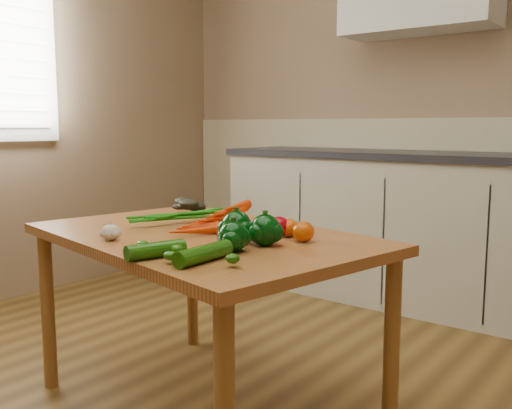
{
  "coord_description": "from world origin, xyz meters",
  "views": [
    {
      "loc": [
        1.28,
        -1.02,
        1.05
      ],
      "look_at": [
        -0.05,
        0.69,
        0.75
      ],
      "focal_mm": 40.0,
      "sensor_mm": 36.0,
      "label": 1
    }
  ],
  "objects_px": {
    "leafy_greens": "(190,203)",
    "tomato_b": "(289,228)",
    "zucchini_a": "(204,254)",
    "table": "(202,254)",
    "carrot_bunch": "(205,221)",
    "pepper_a": "(237,227)",
    "tomato_a": "(279,227)",
    "pepper_b": "(265,230)",
    "zucchini_b": "(156,250)",
    "pepper_c": "(233,237)",
    "tomato_c": "(303,232)",
    "garlic_bulb": "(111,232)"
  },
  "relations": [
    {
      "from": "pepper_a",
      "to": "tomato_a",
      "type": "bearing_deg",
      "value": 71.42
    },
    {
      "from": "table",
      "to": "carrot_bunch",
      "type": "bearing_deg",
      "value": 135.59
    },
    {
      "from": "leafy_greens",
      "to": "carrot_bunch",
      "type": "bearing_deg",
      "value": -37.26
    },
    {
      "from": "carrot_bunch",
      "to": "zucchini_a",
      "type": "bearing_deg",
      "value": -36.65
    },
    {
      "from": "garlic_bulb",
      "to": "pepper_a",
      "type": "bearing_deg",
      "value": 33.2
    },
    {
      "from": "garlic_bulb",
      "to": "pepper_a",
      "type": "distance_m",
      "value": 0.42
    },
    {
      "from": "table",
      "to": "pepper_a",
      "type": "height_order",
      "value": "pepper_a"
    },
    {
      "from": "pepper_b",
      "to": "zucchini_a",
      "type": "height_order",
      "value": "pepper_b"
    },
    {
      "from": "zucchini_a",
      "to": "table",
      "type": "bearing_deg",
      "value": 133.84
    },
    {
      "from": "zucchini_b",
      "to": "pepper_b",
      "type": "bearing_deg",
      "value": 66.49
    },
    {
      "from": "pepper_a",
      "to": "pepper_c",
      "type": "relative_size",
      "value": 1.12
    },
    {
      "from": "garlic_bulb",
      "to": "zucchini_a",
      "type": "distance_m",
      "value": 0.46
    },
    {
      "from": "tomato_b",
      "to": "pepper_c",
      "type": "bearing_deg",
      "value": -90.33
    },
    {
      "from": "garlic_bulb",
      "to": "tomato_c",
      "type": "height_order",
      "value": "tomato_c"
    },
    {
      "from": "carrot_bunch",
      "to": "zucchini_b",
      "type": "distance_m",
      "value": 0.48
    },
    {
      "from": "pepper_a",
      "to": "tomato_b",
      "type": "relative_size",
      "value": 1.53
    },
    {
      "from": "zucchini_b",
      "to": "garlic_bulb",
      "type": "bearing_deg",
      "value": 165.08
    },
    {
      "from": "table",
      "to": "pepper_a",
      "type": "distance_m",
      "value": 0.24
    },
    {
      "from": "pepper_a",
      "to": "pepper_b",
      "type": "bearing_deg",
      "value": 10.72
    },
    {
      "from": "carrot_bunch",
      "to": "pepper_a",
      "type": "height_order",
      "value": "pepper_a"
    },
    {
      "from": "tomato_b",
      "to": "zucchini_a",
      "type": "relative_size",
      "value": 0.32
    },
    {
      "from": "garlic_bulb",
      "to": "zucchini_a",
      "type": "xyz_separation_m",
      "value": [
        0.46,
        -0.04,
        -0.0
      ]
    },
    {
      "from": "pepper_c",
      "to": "leafy_greens",
      "type": "bearing_deg",
      "value": 143.9
    },
    {
      "from": "carrot_bunch",
      "to": "zucchini_b",
      "type": "bearing_deg",
      "value": -53.42
    },
    {
      "from": "pepper_a",
      "to": "tomato_a",
      "type": "distance_m",
      "value": 0.17
    },
    {
      "from": "tomato_a",
      "to": "garlic_bulb",
      "type": "bearing_deg",
      "value": -136.05
    },
    {
      "from": "leafy_greens",
      "to": "tomato_b",
      "type": "bearing_deg",
      "value": -14.71
    },
    {
      "from": "pepper_b",
      "to": "carrot_bunch",
      "type": "bearing_deg",
      "value": 164.27
    },
    {
      "from": "tomato_a",
      "to": "pepper_a",
      "type": "bearing_deg",
      "value": -108.58
    },
    {
      "from": "table",
      "to": "tomato_a",
      "type": "relative_size",
      "value": 17.87
    },
    {
      "from": "garlic_bulb",
      "to": "pepper_b",
      "type": "xyz_separation_m",
      "value": [
        0.46,
        0.25,
        0.02
      ]
    },
    {
      "from": "pepper_c",
      "to": "carrot_bunch",
      "type": "bearing_deg",
      "value": 145.01
    },
    {
      "from": "carrot_bunch",
      "to": "tomato_b",
      "type": "distance_m",
      "value": 0.34
    },
    {
      "from": "tomato_b",
      "to": "tomato_c",
      "type": "height_order",
      "value": "tomato_c"
    },
    {
      "from": "leafy_greens",
      "to": "tomato_b",
      "type": "relative_size",
      "value": 2.67
    },
    {
      "from": "tomato_a",
      "to": "leafy_greens",
      "type": "bearing_deg",
      "value": 162.72
    },
    {
      "from": "tomato_c",
      "to": "zucchini_b",
      "type": "xyz_separation_m",
      "value": [
        -0.21,
        -0.46,
        -0.01
      ]
    },
    {
      "from": "pepper_c",
      "to": "tomato_c",
      "type": "height_order",
      "value": "pepper_c"
    },
    {
      "from": "carrot_bunch",
      "to": "garlic_bulb",
      "type": "xyz_separation_m",
      "value": [
        -0.1,
        -0.35,
        -0.0
      ]
    },
    {
      "from": "leafy_greens",
      "to": "tomato_b",
      "type": "distance_m",
      "value": 0.66
    },
    {
      "from": "leafy_greens",
      "to": "zucchini_b",
      "type": "relative_size",
      "value": 0.99
    },
    {
      "from": "pepper_c",
      "to": "zucchini_b",
      "type": "xyz_separation_m",
      "value": [
        -0.12,
        -0.2,
        -0.02
      ]
    },
    {
      "from": "table",
      "to": "pepper_a",
      "type": "bearing_deg",
      "value": -2.74
    },
    {
      "from": "table",
      "to": "zucchini_b",
      "type": "distance_m",
      "value": 0.41
    },
    {
      "from": "leafy_greens",
      "to": "pepper_b",
      "type": "relative_size",
      "value": 1.81
    },
    {
      "from": "zucchini_a",
      "to": "pepper_b",
      "type": "bearing_deg",
      "value": 89.99
    },
    {
      "from": "tomato_a",
      "to": "tomato_c",
      "type": "distance_m",
      "value": 0.12
    },
    {
      "from": "table",
      "to": "tomato_a",
      "type": "xyz_separation_m",
      "value": [
        0.26,
        0.11,
        0.11
      ]
    },
    {
      "from": "carrot_bunch",
      "to": "zucchini_a",
      "type": "relative_size",
      "value": 1.13
    },
    {
      "from": "tomato_c",
      "to": "pepper_c",
      "type": "bearing_deg",
      "value": -108.89
    }
  ]
}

